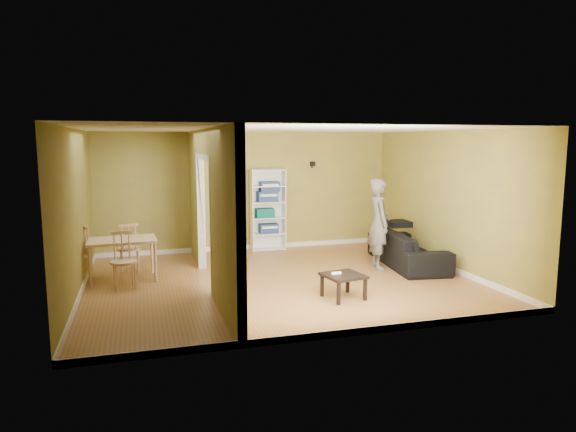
% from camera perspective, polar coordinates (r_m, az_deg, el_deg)
% --- Properties ---
extents(room_shell, '(6.50, 6.50, 6.50)m').
position_cam_1_polar(room_shell, '(8.75, -0.90, 1.07)').
color(room_shell, olive).
rests_on(room_shell, ground).
extents(partition, '(0.22, 5.50, 2.60)m').
position_cam_1_polar(partition, '(8.51, -8.72, 0.78)').
color(partition, '#A49A33').
rests_on(partition, ground).
extents(wall_speaker, '(0.10, 0.10, 0.10)m').
position_cam_1_polar(wall_speaker, '(11.70, 2.75, 5.81)').
color(wall_speaker, black).
rests_on(wall_speaker, room_shell).
extents(sofa, '(2.39, 1.25, 0.87)m').
position_cam_1_polar(sofa, '(10.30, 13.15, -2.94)').
color(sofa, '#2F2F32').
rests_on(sofa, ground).
extents(person, '(0.82, 0.68, 2.02)m').
position_cam_1_polar(person, '(9.82, 10.09, 0.02)').
color(person, slate).
rests_on(person, ground).
extents(bookshelf, '(0.76, 0.33, 1.80)m').
position_cam_1_polar(bookshelf, '(11.40, -2.31, 0.71)').
color(bookshelf, white).
rests_on(bookshelf, ground).
extents(paper_box_navy_a, '(0.41, 0.26, 0.21)m').
position_cam_1_polar(paper_box_navy_a, '(11.42, -2.19, -1.38)').
color(paper_box_navy_a, navy).
rests_on(paper_box_navy_a, bookshelf).
extents(paper_box_teal, '(0.40, 0.26, 0.20)m').
position_cam_1_polar(paper_box_teal, '(11.34, -2.60, 0.34)').
color(paper_box_teal, '#29846B').
rests_on(paper_box_teal, bookshelf).
extents(paper_box_navy_b, '(0.44, 0.29, 0.23)m').
position_cam_1_polar(paper_box_navy_b, '(11.31, -2.32, 2.18)').
color(paper_box_navy_b, '#10224E').
rests_on(paper_box_navy_b, bookshelf).
extents(paper_box_navy_c, '(0.42, 0.27, 0.21)m').
position_cam_1_polar(paper_box_navy_c, '(11.31, -2.09, 3.24)').
color(paper_box_navy_c, navy).
rests_on(paper_box_navy_c, bookshelf).
extents(coffee_table, '(0.57, 0.57, 0.38)m').
position_cam_1_polar(coffee_table, '(7.97, 6.18, -6.85)').
color(coffee_table, black).
rests_on(coffee_table, ground).
extents(game_controller, '(0.15, 0.04, 0.03)m').
position_cam_1_polar(game_controller, '(7.95, 5.38, -6.33)').
color(game_controller, white).
rests_on(game_controller, coffee_table).
extents(dining_table, '(1.15, 0.77, 0.72)m').
position_cam_1_polar(dining_table, '(9.38, -17.98, -2.92)').
color(dining_table, '#DDA882').
rests_on(dining_table, ground).
extents(chair_left, '(0.58, 0.58, 0.96)m').
position_cam_1_polar(chair_left, '(9.54, -22.46, -3.97)').
color(chair_left, tan).
rests_on(chair_left, ground).
extents(chair_near, '(0.49, 0.49, 0.94)m').
position_cam_1_polar(chair_near, '(8.84, -17.78, -4.72)').
color(chair_near, '#D7B472').
rests_on(chair_near, ground).
extents(chair_far, '(0.46, 0.46, 0.93)m').
position_cam_1_polar(chair_far, '(9.94, -17.25, -3.32)').
color(chair_far, tan).
rests_on(chair_far, ground).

